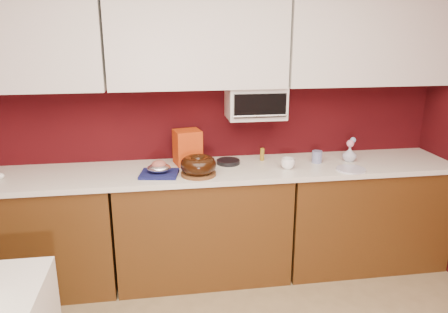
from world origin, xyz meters
TOP-DOWN VIEW (x-y plane):
  - wall_back at (0.00, 2.25)m, footprint 4.00×0.02m
  - base_cabinet_left at (-1.33, 1.94)m, footprint 1.31×0.58m
  - base_cabinet_center at (0.00, 1.94)m, footprint 1.31×0.58m
  - base_cabinet_right at (1.33, 1.94)m, footprint 1.31×0.58m
  - countertop at (0.00, 1.94)m, footprint 4.00×0.62m
  - upper_cabinet_left at (-1.33, 2.08)m, footprint 1.31×0.33m
  - upper_cabinet_center at (0.00, 2.08)m, footprint 1.31×0.33m
  - upper_cabinet_right at (1.33, 2.08)m, footprint 1.31×0.33m
  - toaster_oven at (0.45, 2.10)m, footprint 0.45×0.30m
  - toaster_oven_door at (0.45, 1.94)m, footprint 0.40×0.02m
  - toaster_oven_handle at (0.45, 1.93)m, footprint 0.42×0.02m
  - cake_base at (-0.04, 1.79)m, footprint 0.32×0.32m
  - bundt_cake at (-0.04, 1.79)m, footprint 0.34×0.34m
  - navy_towel at (-0.32, 1.84)m, footprint 0.30×0.27m
  - foil_ham_nest at (-0.32, 1.84)m, footprint 0.21×0.19m
  - roasted_ham at (-0.32, 1.84)m, footprint 0.13×0.12m
  - pandoro_box at (-0.09, 2.09)m, footprint 0.23×0.22m
  - dark_pan at (0.22, 2.04)m, footprint 0.20×0.20m
  - coffee_mug at (0.65, 1.84)m, footprint 0.13×0.13m
  - blue_jar at (0.93, 1.96)m, footprint 0.09×0.09m
  - flower_vase at (1.20, 1.96)m, footprint 0.11×0.11m
  - flower_pink at (1.20, 1.96)m, footprint 0.06×0.06m
  - flower_blue at (1.23, 1.98)m, footprint 0.05×0.05m
  - china_plate at (1.12, 1.74)m, footprint 0.26×0.26m
  - amber_bottle at (0.51, 2.08)m, footprint 0.04×0.04m
  - egg_right at (-1.44, 1.93)m, footprint 0.06×0.05m

SIDE VIEW (x-z plane):
  - base_cabinet_left at x=-1.33m, z-range 0.00..0.86m
  - base_cabinet_center at x=0.00m, z-range 0.00..0.86m
  - base_cabinet_right at x=1.33m, z-range 0.00..0.86m
  - countertop at x=0.00m, z-range 0.86..0.90m
  - china_plate at x=1.12m, z-range 0.90..0.91m
  - navy_towel at x=-0.32m, z-range 0.90..0.92m
  - cake_base at x=-0.04m, z-range 0.90..0.92m
  - dark_pan at x=0.22m, z-range 0.90..0.93m
  - egg_right at x=-1.44m, z-range 0.90..0.94m
  - blue_jar at x=0.93m, z-range 0.90..1.00m
  - coffee_mug at x=0.65m, z-range 0.90..1.00m
  - amber_bottle at x=0.51m, z-range 0.90..1.00m
  - foil_ham_nest at x=-0.32m, z-range 0.92..0.99m
  - flower_vase at x=1.20m, z-range 0.90..1.03m
  - roasted_ham at x=-0.32m, z-range 0.95..1.01m
  - bundt_cake at x=-0.04m, z-range 0.93..1.03m
  - pandoro_box at x=-0.09m, z-range 0.90..1.17m
  - flower_pink at x=1.20m, z-range 1.02..1.08m
  - flower_blue at x=1.23m, z-range 1.05..1.09m
  - wall_back at x=0.00m, z-range 0.00..2.50m
  - toaster_oven_handle at x=0.45m, z-range 1.29..1.31m
  - toaster_oven at x=0.45m, z-range 1.25..1.50m
  - toaster_oven_door at x=0.45m, z-range 1.28..1.47m
  - upper_cabinet_left at x=-1.33m, z-range 1.50..2.20m
  - upper_cabinet_center at x=0.00m, z-range 1.50..2.20m
  - upper_cabinet_right at x=1.33m, z-range 1.50..2.20m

